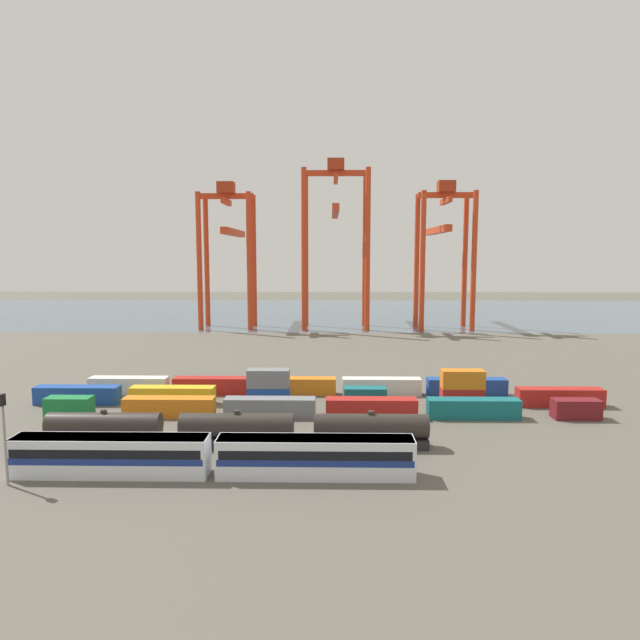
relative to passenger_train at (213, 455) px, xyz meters
The scene contains 27 objects.
ground_plane 62.04m from the passenger_train, 76.68° to the left, with size 420.00×420.00×0.00m, color #5B564C.
harbour_water 156.64m from the passenger_train, 84.77° to the left, with size 400.00×110.00×0.01m, color #475B6B.
passenger_train is the anchor object (origin of this frame).
freight_tank_row 8.58m from the passenger_train, 83.55° to the left, with size 42.99×2.70×4.16m.
signal_mast 19.37m from the passenger_train, behind, with size 0.36×0.60×8.78m.
shipping_container_0 30.96m from the passenger_train, 139.61° to the left, with size 6.04×2.44×2.60m, color #197538.
shipping_container_1 22.45m from the passenger_train, 116.64° to the left, with size 12.10×2.44×2.60m, color orange.
shipping_container_2 20.37m from the passenger_train, 80.24° to the left, with size 12.10×2.44×2.60m, color slate.
shipping_container_3 26.28m from the passenger_train, 49.78° to the left, with size 12.10×2.44×2.60m, color #AD211C.
shipping_container_4 36.49m from the passenger_train, 33.35° to the left, with size 12.10×2.44×2.60m, color #146066.
shipping_container_5 48.35m from the passenger_train, 24.51° to the left, with size 6.04×2.44×2.60m, color maroon.
shipping_container_6 36.39m from the passenger_train, 133.91° to the left, with size 12.10×2.44×2.60m, color #1C4299.
shipping_container_7 28.56m from the passenger_train, 113.35° to the left, with size 12.10×2.44×2.60m, color gold.
shipping_container_8 26.35m from the passenger_train, 84.33° to the left, with size 6.04×2.44×2.60m, color #1C4299.
shipping_container_9 26.39m from the passenger_train, 84.33° to the left, with size 6.04×2.44×2.60m, color slate.
shipping_container_10 30.99m from the passenger_train, 57.78° to the left, with size 6.04×2.44×2.60m, color #146066.
shipping_container_11 40.17m from the passenger_train, 40.73° to the left, with size 6.04×2.44×2.60m, color #AD211C.
shipping_container_12 40.20m from the passenger_train, 40.73° to the left, with size 6.04×2.44×2.60m, color orange.
shipping_container_13 51.52m from the passenger_train, 30.58° to the left, with size 12.10×2.44×2.60m, color #AD211C.
shipping_container_14 38.00m from the passenger_train, 121.60° to the left, with size 12.10×2.44×2.60m, color silver.
shipping_container_15 33.07m from the passenger_train, 101.86° to the left, with size 12.10×2.44×2.60m, color #AD211C.
shipping_container_16 32.98m from the passenger_train, 78.95° to the left, with size 12.10×2.44×2.60m, color orange.
shipping_container_17 37.75m from the passenger_train, 59.02° to the left, with size 12.10×2.44×2.60m, color silver.
shipping_container_18 45.90m from the passenger_train, 44.84° to the left, with size 12.10×2.44×2.60m, color #1C4299.
gantry_crane_west 117.66m from the passenger_train, 99.27° to the left, with size 15.85×34.31×42.29m.
gantry_crane_central 118.00m from the passenger_train, 83.50° to the left, with size 19.40×38.36×48.69m.
gantry_crane_east 124.41m from the passenger_train, 68.60° to the left, with size 15.98×34.42×42.46m.
Camera 1 is at (-2.84, -72.97, 21.60)m, focal length 31.46 mm.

